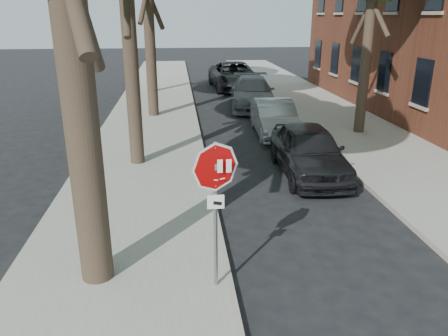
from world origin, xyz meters
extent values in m
plane|color=black|center=(0.00, 0.00, 0.00)|extent=(120.00, 120.00, 0.00)
cube|color=gray|center=(-2.50, 12.00, 0.06)|extent=(4.00, 55.00, 0.12)
cube|color=gray|center=(6.00, 12.00, 0.06)|extent=(4.00, 55.00, 0.12)
cube|color=#9E9384|center=(-0.45, 12.00, 0.07)|extent=(0.12, 55.00, 0.13)
cube|color=#9E9384|center=(3.95, 12.00, 0.07)|extent=(0.12, 55.00, 0.13)
cylinder|color=gray|center=(-0.70, 0.00, 1.42)|extent=(0.06, 0.06, 2.60)
cube|color=#99999E|center=(-0.70, -0.03, 2.32)|extent=(0.05, 0.06, 0.10)
cylinder|color=#99999E|center=(-0.70, -0.03, 2.32)|extent=(0.76, 0.32, 0.82)
cylinder|color=white|center=(-0.70, -0.05, 2.32)|extent=(0.76, 0.32, 0.82)
cylinder|color=#B40606|center=(-0.70, -0.05, 2.32)|extent=(0.68, 0.29, 0.74)
cube|color=white|center=(-0.91, -0.06, 2.34)|extent=(0.08, 0.00, 0.22)
cube|color=white|center=(-0.77, -0.06, 2.34)|extent=(0.08, 0.00, 0.22)
cube|color=white|center=(-0.63, -0.06, 2.34)|extent=(0.08, 0.00, 0.22)
cube|color=white|center=(-0.49, -0.06, 2.34)|extent=(0.08, 0.00, 0.22)
cube|color=silver|center=(-0.81, -0.07, 2.13)|extent=(0.08, 0.00, 0.03)
cube|color=silver|center=(-0.70, -0.07, 2.11)|extent=(0.08, 0.00, 0.03)
cube|color=silver|center=(-0.59, -0.07, 2.13)|extent=(0.08, 0.00, 0.03)
cube|color=white|center=(-0.70, -0.04, 1.72)|extent=(0.28, 0.02, 0.24)
cube|color=black|center=(-0.67, -0.05, 1.70)|extent=(0.15, 0.00, 0.08)
cylinder|color=black|center=(-2.60, 7.00, 4.87)|extent=(0.44, 0.44, 9.50)
cylinder|color=black|center=(-2.40, 14.00, 5.12)|extent=(0.48, 0.48, 10.00)
cylinder|color=black|center=(-2.70, 21.00, 4.62)|extent=(0.40, 0.40, 9.00)
cylinder|color=black|center=(6.00, 10.00, 4.62)|extent=(0.40, 0.40, 9.00)
imported|color=black|center=(2.60, 5.63, 0.75)|extent=(1.90, 4.47, 1.51)
imported|color=gray|center=(2.56, 10.26, 0.70)|extent=(1.64, 4.28, 1.39)
imported|color=#535458|center=(2.60, 15.77, 0.78)|extent=(2.79, 5.58, 1.56)
imported|color=black|center=(2.46, 21.85, 0.86)|extent=(3.07, 6.28, 1.72)
camera|label=1|loc=(-1.26, -6.52, 4.59)|focal=35.00mm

